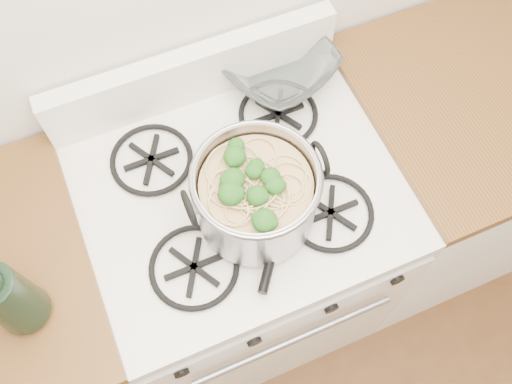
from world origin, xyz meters
The scene contains 7 objects.
gas_range centered at (0.00, 1.26, 0.44)m, with size 0.76×0.66×0.92m.
counter_left centered at (-0.51, 1.26, 0.46)m, with size 0.25×0.65×0.92m.
counter_right centered at (0.88, 1.26, 0.46)m, with size 1.00×0.65×0.92m.
stock_pot centered at (0.01, 1.18, 1.01)m, with size 0.31×0.28×0.19m.
spatula centered at (0.10, 1.20, 0.94)m, with size 0.29×0.31×0.02m, color black, non-canonical shape.
glass_bowl centered at (0.22, 1.52, 0.94)m, with size 0.11×0.11×0.03m, color white.
bottle centered at (-0.53, 1.15, 1.06)m, with size 0.11×0.11×0.28m, color black.
Camera 1 is at (-0.21, 0.68, 2.12)m, focal length 40.00 mm.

